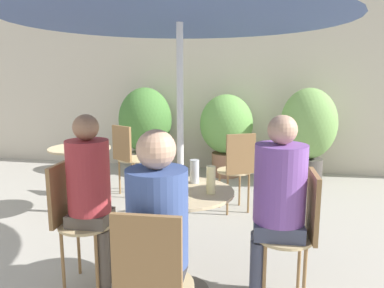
% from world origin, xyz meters
% --- Properties ---
extents(storefront_wall, '(10.00, 0.06, 3.00)m').
position_xyz_m(storefront_wall, '(0.00, 3.74, 1.50)').
color(storefront_wall, beige).
rests_on(storefront_wall, ground_plane).
extents(cafe_table_near, '(0.73, 0.73, 0.75)m').
position_xyz_m(cafe_table_near, '(0.12, 0.08, 0.57)').
color(cafe_table_near, '#514C47').
rests_on(cafe_table_near, ground_plane).
extents(cafe_table_far, '(0.66, 0.66, 0.75)m').
position_xyz_m(cafe_table_far, '(-1.31, 1.37, 0.54)').
color(cafe_table_far, '#514C47').
rests_on(cafe_table_far, ground_plane).
extents(bistro_chair_0, '(0.39, 0.39, 0.91)m').
position_xyz_m(bistro_chair_0, '(-0.67, 0.04, 0.55)').
color(bistro_chair_0, tan).
rests_on(bistro_chair_0, ground_plane).
extents(bistro_chair_1, '(0.39, 0.39, 0.91)m').
position_xyz_m(bistro_chair_1, '(0.15, -0.71, 0.55)').
color(bistro_chair_1, tan).
rests_on(bistro_chair_1, ground_plane).
extents(bistro_chair_2, '(0.39, 0.39, 0.91)m').
position_xyz_m(bistro_chair_2, '(0.90, 0.12, 0.55)').
color(bistro_chair_2, tan).
rests_on(bistro_chair_2, ground_plane).
extents(bistro_chair_3, '(0.43, 0.44, 0.91)m').
position_xyz_m(bistro_chair_3, '(-1.04, 2.08, 0.55)').
color(bistro_chair_3, tan).
rests_on(bistro_chair_3, ground_plane).
extents(bistro_chair_4, '(0.43, 0.44, 0.91)m').
position_xyz_m(bistro_chair_4, '(0.38, 1.72, 0.55)').
color(bistro_chair_4, tan).
rests_on(bistro_chair_4, ground_plane).
extents(seated_person_0, '(0.31, 0.30, 1.26)m').
position_xyz_m(seated_person_0, '(-0.53, 0.05, 0.76)').
color(seated_person_0, brown).
rests_on(seated_person_0, ground_plane).
extents(seated_person_1, '(0.31, 0.32, 1.26)m').
position_xyz_m(seated_person_1, '(0.15, -0.57, 0.76)').
color(seated_person_1, '#2D2D33').
rests_on(seated_person_1, ground_plane).
extents(seated_person_2, '(0.35, 0.34, 1.28)m').
position_xyz_m(seated_person_2, '(0.76, 0.11, 0.76)').
color(seated_person_2, '#42475B').
rests_on(seated_person_2, ground_plane).
extents(beer_glass_0, '(0.07, 0.07, 0.17)m').
position_xyz_m(beer_glass_0, '(0.17, 0.28, 0.84)').
color(beer_glass_0, silver).
rests_on(beer_glass_0, cafe_table_near).
extents(beer_glass_1, '(0.07, 0.07, 0.19)m').
position_xyz_m(beer_glass_1, '(-0.08, 0.16, 0.84)').
color(beer_glass_1, '#DBC65B').
rests_on(beer_glass_1, cafe_table_near).
extents(beer_glass_2, '(0.07, 0.07, 0.15)m').
position_xyz_m(beer_glass_2, '(0.07, -0.13, 0.82)').
color(beer_glass_2, '#B28433').
rests_on(beer_glass_2, cafe_table_near).
extents(beer_glass_3, '(0.06, 0.06, 0.19)m').
position_xyz_m(beer_glass_3, '(0.33, 0.06, 0.84)').
color(beer_glass_3, beige).
rests_on(beer_glass_3, cafe_table_near).
extents(potted_plant_0, '(0.82, 0.82, 1.34)m').
position_xyz_m(potted_plant_0, '(-1.18, 3.26, 0.77)').
color(potted_plant_0, slate).
rests_on(potted_plant_0, ground_plane).
extents(potted_plant_1, '(0.80, 0.80, 1.25)m').
position_xyz_m(potted_plant_1, '(0.09, 3.29, 0.74)').
color(potted_plant_1, '#93664C').
rests_on(potted_plant_1, ground_plane).
extents(potted_plant_2, '(0.78, 0.78, 1.35)m').
position_xyz_m(potted_plant_2, '(1.27, 3.16, 0.78)').
color(potted_plant_2, '#47423D').
rests_on(potted_plant_2, ground_plane).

